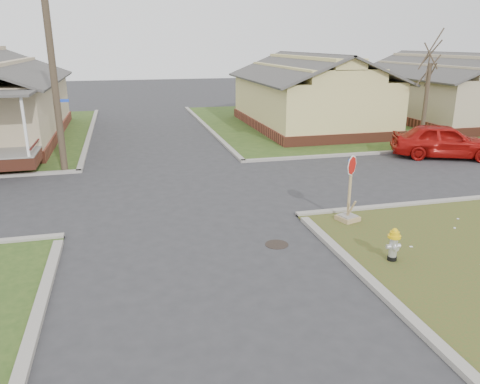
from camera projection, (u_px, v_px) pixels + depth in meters
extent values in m
plane|color=#2C2C2F|center=(194.00, 245.00, 12.76)|extent=(120.00, 120.00, 0.00)
cube|color=#2B4518|center=(452.00, 117.00, 34.48)|extent=(37.00, 19.00, 0.05)
cylinder|color=black|center=(277.00, 244.00, 12.80)|extent=(0.64, 0.64, 0.01)
cube|color=brown|center=(308.00, 123.00, 30.22)|extent=(7.20, 11.20, 0.60)
cube|color=#E3D585|center=(309.00, 98.00, 29.73)|extent=(7.00, 11.00, 2.60)
cube|color=brown|center=(442.00, 117.00, 32.54)|extent=(7.20, 11.20, 0.60)
cube|color=tan|center=(445.00, 94.00, 32.05)|extent=(7.00, 11.00, 2.60)
cylinder|color=#3A2C21|center=(52.00, 63.00, 18.61)|extent=(0.28, 0.28, 9.00)
cylinder|color=#3A2C21|center=(425.00, 104.00, 24.77)|extent=(0.22, 0.22, 4.20)
cylinder|color=black|center=(392.00, 258.00, 11.78)|extent=(0.24, 0.24, 0.11)
cylinder|color=silver|center=(393.00, 247.00, 11.69)|extent=(0.20, 0.20, 0.49)
sphere|color=silver|center=(394.00, 238.00, 11.61)|extent=(0.20, 0.20, 0.20)
cylinder|color=yellow|center=(394.00, 236.00, 11.60)|extent=(0.32, 0.32, 0.06)
cylinder|color=yellow|center=(395.00, 234.00, 11.58)|extent=(0.24, 0.24, 0.11)
sphere|color=yellow|center=(395.00, 231.00, 11.56)|extent=(0.16, 0.16, 0.16)
cube|color=#A18757|center=(348.00, 218.00, 14.40)|extent=(0.57, 0.57, 0.14)
cube|color=gray|center=(348.00, 215.00, 14.37)|extent=(0.46, 0.46, 0.04)
cube|color=#A18757|center=(350.00, 187.00, 14.09)|extent=(0.08, 0.04, 1.93)
cylinder|color=#B2100B|center=(352.00, 166.00, 13.85)|extent=(0.52, 0.23, 0.55)
cylinder|color=white|center=(352.00, 166.00, 13.86)|extent=(0.58, 0.25, 0.63)
imported|color=#9D0E0B|center=(444.00, 141.00, 22.21)|extent=(5.11, 3.61, 1.61)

